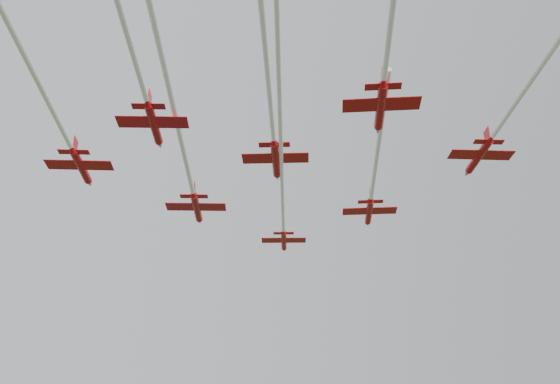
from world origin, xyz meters
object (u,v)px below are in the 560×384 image
object	(u,v)px
jet_row4_left	(132,52)
jet_row3_mid	(272,120)
jet_row2_right	(373,187)
jet_row3_left	(58,120)
jet_lead	(282,195)
jet_row2_left	(185,155)
jet_row3_right	(535,75)
jet_row4_right	(393,1)

from	to	relation	value
jet_row4_left	jet_row3_mid	bearing A→B (deg)	46.40
jet_row2_right	jet_row4_left	bearing A→B (deg)	-126.65
jet_row2_right	jet_row3_left	world-z (taller)	jet_row3_left
jet_lead	jet_row2_left	world-z (taller)	jet_lead
jet_lead	jet_row2_left	distance (m)	18.89
jet_row3_left	jet_row4_left	size ratio (longest dim) A/B	0.97
jet_row3_right	jet_row4_left	distance (m)	43.95
jet_lead	jet_row3_mid	bearing A→B (deg)	-92.81
jet_row2_right	jet_row3_left	xyz separation A→B (m)	(-45.80, -3.13, -0.04)
jet_row4_right	jet_row2_left	bearing A→B (deg)	132.12
jet_row3_left	jet_row4_left	bearing A→B (deg)	-52.37
jet_row2_left	jet_row3_mid	xyz separation A→B (m)	(8.57, -11.50, 0.68)
jet_row2_left	jet_row4_left	xyz separation A→B (m)	(-10.04, -21.14, -1.03)
jet_row3_left	jet_row3_mid	size ratio (longest dim) A/B	1.13
jet_row2_right	jet_row4_left	size ratio (longest dim) A/B	0.77
jet_row2_left	jet_row4_left	bearing A→B (deg)	-96.43
jet_row2_left	jet_row4_right	world-z (taller)	jet_row2_left
jet_row2_left	jet_row4_right	xyz separation A→B (m)	(11.39, -36.74, -0.88)
jet_row3_left	jet_row4_right	world-z (taller)	jet_row3_left
jet_row3_left	jet_row3_right	world-z (taller)	jet_row3_left
jet_row2_right	jet_row3_right	size ratio (longest dim) A/B	0.62
jet_row2_right	jet_row3_left	bearing A→B (deg)	-151.57
jet_lead	jet_row3_right	bearing A→B (deg)	-46.75
jet_row2_left	jet_row4_left	size ratio (longest dim) A/B	1.20
jet_row4_right	jet_row4_left	bearing A→B (deg)	168.85
jet_lead	jet_row2_left	size ratio (longest dim) A/B	1.00
jet_row3_mid	jet_row2_left	bearing A→B (deg)	149.32
jet_row3_left	jet_row3_mid	world-z (taller)	jet_row3_mid
jet_lead	jet_row3_mid	distance (m)	21.11
jet_row3_right	jet_row4_left	world-z (taller)	jet_row3_right
jet_row2_left	jet_row3_right	size ratio (longest dim) A/B	0.98
jet_lead	jet_row3_mid	size ratio (longest dim) A/B	1.41
jet_row2_right	jet_row4_right	xyz separation A→B (m)	(-17.70, -37.14, -1.21)
jet_row4_left	jet_row4_right	world-z (taller)	jet_row4_right
jet_row3_left	jet_row4_right	bearing A→B (deg)	-32.70
jet_lead	jet_row2_right	size ratio (longest dim) A/B	1.57
jet_row2_right	jet_row3_left	size ratio (longest dim) A/B	0.79
jet_row2_left	jet_row2_right	distance (m)	29.10
jet_row3_mid	jet_row3_right	world-z (taller)	jet_row3_mid
jet_row3_mid	jet_row3_right	xyz separation A→B (m)	(24.20, -19.46, -0.29)
jet_row2_left	jet_row3_right	distance (m)	45.09
jet_lead	jet_row3_left	size ratio (longest dim) A/B	1.25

